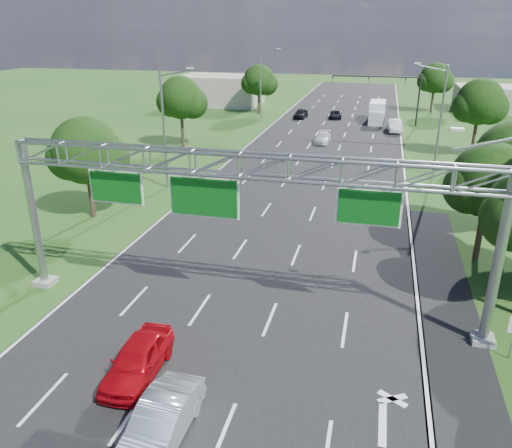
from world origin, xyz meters
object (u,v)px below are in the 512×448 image
(sign_gantry, at_px, (242,178))
(red_coupe, at_px, (138,359))
(box_truck, at_px, (377,112))
(silver_sedan, at_px, (161,422))
(traffic_signal, at_px, (393,88))

(sign_gantry, bearing_deg, red_coupe, -116.00)
(box_truck, bearing_deg, silver_sedan, -93.35)
(sign_gantry, relative_size, box_truck, 3.11)
(sign_gantry, distance_m, red_coupe, 8.91)
(silver_sedan, relative_size, box_truck, 0.60)
(sign_gantry, distance_m, silver_sedan, 10.70)
(sign_gantry, height_order, box_truck, sign_gantry)
(traffic_signal, relative_size, silver_sedan, 2.68)
(sign_gantry, bearing_deg, traffic_signal, 82.32)
(sign_gantry, distance_m, box_truck, 55.68)
(traffic_signal, distance_m, red_coupe, 59.81)
(traffic_signal, bearing_deg, silver_sedan, -97.07)
(sign_gantry, height_order, red_coupe, sign_gantry)
(sign_gantry, height_order, traffic_signal, sign_gantry)
(red_coupe, xyz_separation_m, box_truck, (8.04, 60.97, 0.61))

